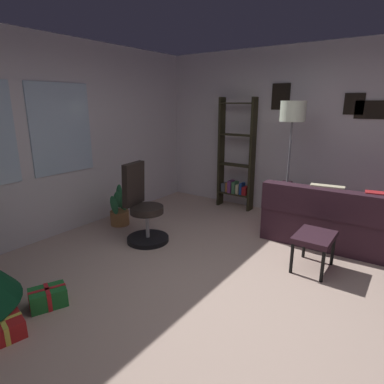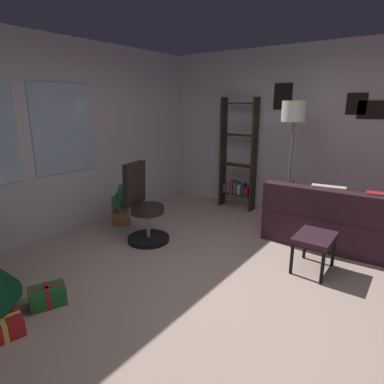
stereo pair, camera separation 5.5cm
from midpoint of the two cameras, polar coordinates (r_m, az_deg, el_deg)
The scene contains 11 objects.
ground_plane at distance 3.31m, azimuth 7.80°, elevation -18.70°, with size 5.38×5.55×0.10m, color #C2A595.
wall_back_with_windows at distance 4.77m, azimuth -23.28°, elevation 8.63°, with size 5.38×0.12×2.66m.
wall_right_with_frames at distance 5.35m, azimuth 22.77°, elevation 9.27°, with size 0.12×5.55×2.66m.
couch at distance 4.81m, azimuth 27.15°, elevation -4.66°, with size 1.71×1.95×0.82m.
footstool at distance 3.82m, azimuth 21.27°, elevation -7.95°, with size 0.51×0.38×0.41m.
gift_box_red at distance 3.17m, azimuth -30.11°, elevation -19.91°, with size 0.34×0.33×0.16m.
gift_box_green at distance 3.38m, azimuth -23.78°, elevation -16.50°, with size 0.37×0.32×0.18m.
office_chair at distance 4.33m, azimuth -8.19°, elevation -3.46°, with size 0.56×0.56×1.06m.
bookshelf at distance 5.64m, azimuth 8.38°, elevation 5.33°, with size 0.18×0.64×1.90m.
floor_lamp at distance 4.80m, azimuth 17.90°, elevation 11.83°, with size 0.35×0.35×1.83m.
potted_plant at distance 5.03m, azimuth -12.18°, elevation -2.94°, with size 0.43×0.33×0.63m.
Camera 2 is at (-2.42, -1.28, 1.81)m, focal length 30.14 mm.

